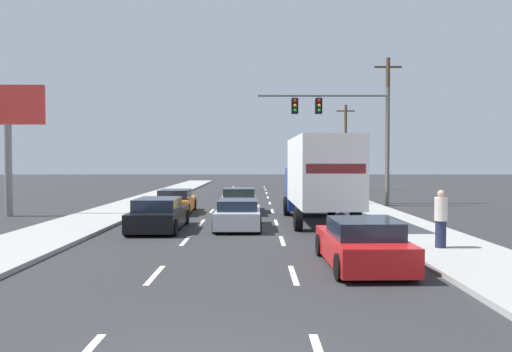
{
  "coord_description": "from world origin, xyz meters",
  "views": [
    {
      "loc": [
        0.78,
        -5.46,
        2.79
      ],
      "look_at": [
        0.73,
        10.79,
        2.29
      ],
      "focal_mm": 33.28,
      "sensor_mm": 36.0,
      "label": 1
    }
  ],
  "objects_px": {
    "traffic_signal_mast": "(337,117)",
    "car_silver": "(240,215)",
    "roadside_billboard": "(9,124)",
    "utility_pole_far": "(347,146)",
    "car_red": "(364,245)",
    "box_truck": "(321,176)",
    "car_orange": "(177,202)",
    "car_black": "(160,215)",
    "car_yellow": "(240,201)",
    "utility_pole_mid": "(389,129)",
    "pedestrian_near_corner": "(442,219)"
  },
  "relations": [
    {
      "from": "traffic_signal_mast",
      "to": "car_silver",
      "type": "bearing_deg",
      "value": -119.57
    },
    {
      "from": "roadside_billboard",
      "to": "utility_pole_far",
      "type": "bearing_deg",
      "value": 46.86
    },
    {
      "from": "car_silver",
      "to": "car_red",
      "type": "relative_size",
      "value": 1.0
    },
    {
      "from": "car_red",
      "to": "traffic_signal_mast",
      "type": "xyz_separation_m",
      "value": [
        2.15,
        17.24,
        4.95
      ]
    },
    {
      "from": "box_truck",
      "to": "traffic_signal_mast",
      "type": "relative_size",
      "value": 1.02
    },
    {
      "from": "car_orange",
      "to": "car_black",
      "type": "bearing_deg",
      "value": -86.44
    },
    {
      "from": "car_red",
      "to": "roadside_billboard",
      "type": "bearing_deg",
      "value": 143.04
    },
    {
      "from": "car_orange",
      "to": "car_yellow",
      "type": "height_order",
      "value": "car_yellow"
    },
    {
      "from": "car_black",
      "to": "car_silver",
      "type": "xyz_separation_m",
      "value": [
        3.21,
        0.45,
        -0.04
      ]
    },
    {
      "from": "car_black",
      "to": "box_truck",
      "type": "xyz_separation_m",
      "value": [
        6.76,
        1.85,
        1.54
      ]
    },
    {
      "from": "traffic_signal_mast",
      "to": "roadside_billboard",
      "type": "relative_size",
      "value": 1.24
    },
    {
      "from": "car_red",
      "to": "utility_pole_far",
      "type": "distance_m",
      "value": 35.1
    },
    {
      "from": "traffic_signal_mast",
      "to": "roadside_billboard",
      "type": "xyz_separation_m",
      "value": [
        -17.51,
        -5.69,
        -0.85
      ]
    },
    {
      "from": "utility_pole_mid",
      "to": "roadside_billboard",
      "type": "distance_m",
      "value": 22.41
    },
    {
      "from": "car_orange",
      "to": "roadside_billboard",
      "type": "distance_m",
      "value": 9.3
    },
    {
      "from": "car_yellow",
      "to": "box_truck",
      "type": "xyz_separation_m",
      "value": [
        3.75,
        -4.83,
        1.56
      ]
    },
    {
      "from": "car_black",
      "to": "car_orange",
      "type": "bearing_deg",
      "value": 93.56
    },
    {
      "from": "car_orange",
      "to": "utility_pole_far",
      "type": "bearing_deg",
      "value": 58.27
    },
    {
      "from": "utility_pole_far",
      "to": "pedestrian_near_corner",
      "type": "bearing_deg",
      "value": -95.58
    },
    {
      "from": "roadside_billboard",
      "to": "car_orange",
      "type": "bearing_deg",
      "value": 10.45
    },
    {
      "from": "box_truck",
      "to": "utility_pole_far",
      "type": "height_order",
      "value": "utility_pole_far"
    },
    {
      "from": "utility_pole_mid",
      "to": "pedestrian_near_corner",
      "type": "bearing_deg",
      "value": -100.08
    },
    {
      "from": "car_silver",
      "to": "traffic_signal_mast",
      "type": "xyz_separation_m",
      "value": [
        5.69,
        10.04,
        4.97
      ]
    },
    {
      "from": "car_orange",
      "to": "car_red",
      "type": "distance_m",
      "value": 14.89
    },
    {
      "from": "pedestrian_near_corner",
      "to": "roadside_billboard",
      "type": "bearing_deg",
      "value": 152.48
    },
    {
      "from": "traffic_signal_mast",
      "to": "roadside_billboard",
      "type": "height_order",
      "value": "traffic_signal_mast"
    },
    {
      "from": "car_silver",
      "to": "pedestrian_near_corner",
      "type": "xyz_separation_m",
      "value": [
        6.42,
        -5.15,
        0.45
      ]
    },
    {
      "from": "car_red",
      "to": "car_yellow",
      "type": "bearing_deg",
      "value": 105.56
    },
    {
      "from": "car_red",
      "to": "utility_pole_far",
      "type": "relative_size",
      "value": 0.49
    },
    {
      "from": "car_yellow",
      "to": "car_red",
      "type": "height_order",
      "value": "car_yellow"
    },
    {
      "from": "car_yellow",
      "to": "roadside_billboard",
      "type": "xyz_separation_m",
      "value": [
        -11.61,
        -1.89,
        4.1
      ]
    },
    {
      "from": "car_silver",
      "to": "pedestrian_near_corner",
      "type": "height_order",
      "value": "pedestrian_near_corner"
    },
    {
      "from": "car_black",
      "to": "car_yellow",
      "type": "relative_size",
      "value": 0.98
    },
    {
      "from": "car_orange",
      "to": "traffic_signal_mast",
      "type": "relative_size",
      "value": 0.52
    },
    {
      "from": "traffic_signal_mast",
      "to": "pedestrian_near_corner",
      "type": "bearing_deg",
      "value": -87.28
    },
    {
      "from": "car_black",
      "to": "utility_pole_mid",
      "type": "height_order",
      "value": "utility_pole_mid"
    },
    {
      "from": "car_black",
      "to": "car_yellow",
      "type": "distance_m",
      "value": 7.33
    },
    {
      "from": "car_red",
      "to": "traffic_signal_mast",
      "type": "distance_m",
      "value": 18.07
    },
    {
      "from": "car_red",
      "to": "utility_pole_mid",
      "type": "distance_m",
      "value": 20.15
    },
    {
      "from": "car_yellow",
      "to": "traffic_signal_mast",
      "type": "relative_size",
      "value": 0.56
    },
    {
      "from": "car_yellow",
      "to": "car_silver",
      "type": "xyz_separation_m",
      "value": [
        0.2,
        -6.23,
        -0.02
      ]
    },
    {
      "from": "car_yellow",
      "to": "roadside_billboard",
      "type": "relative_size",
      "value": 0.69
    },
    {
      "from": "car_black",
      "to": "car_red",
      "type": "relative_size",
      "value": 1.1
    },
    {
      "from": "car_silver",
      "to": "pedestrian_near_corner",
      "type": "relative_size",
      "value": 2.3
    },
    {
      "from": "car_red",
      "to": "pedestrian_near_corner",
      "type": "xyz_separation_m",
      "value": [
        2.87,
        2.05,
        0.43
      ]
    },
    {
      "from": "utility_pole_mid",
      "to": "utility_pole_far",
      "type": "distance_m",
      "value": 15.6
    },
    {
      "from": "traffic_signal_mast",
      "to": "utility_pole_far",
      "type": "height_order",
      "value": "utility_pole_far"
    },
    {
      "from": "car_black",
      "to": "car_red",
      "type": "bearing_deg",
      "value": -45.03
    },
    {
      "from": "car_orange",
      "to": "utility_pole_mid",
      "type": "relative_size",
      "value": 0.45
    },
    {
      "from": "car_yellow",
      "to": "pedestrian_near_corner",
      "type": "relative_size",
      "value": 2.59
    }
  ]
}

